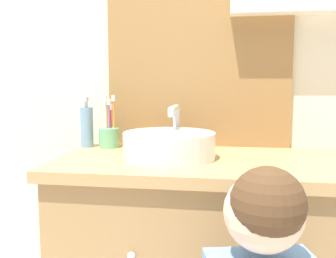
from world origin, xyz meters
TOP-DOWN VIEW (x-y plane):
  - wall_back at (0.02, 0.62)m, footprint 3.20×0.18m
  - sink_basin at (-0.17, 0.33)m, footprint 0.30×0.35m
  - toothbrush_holder at (-0.43, 0.49)m, footprint 0.08×0.08m
  - soap_dispenser at (-0.51, 0.49)m, footprint 0.05×0.05m

SIDE VIEW (x-z plane):
  - sink_basin at x=-0.17m, z-range 0.78..0.95m
  - toothbrush_holder at x=-0.43m, z-range 0.77..0.97m
  - soap_dispenser at x=-0.51m, z-range 0.80..0.99m
  - wall_back at x=0.02m, z-range 0.04..2.54m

